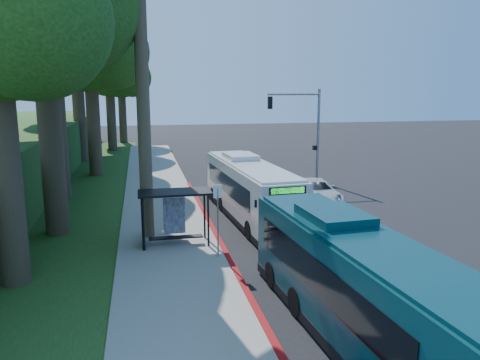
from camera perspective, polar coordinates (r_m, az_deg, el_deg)
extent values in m
plane|color=black|center=(25.77, 7.42, -4.80)|extent=(140.00, 140.00, 0.00)
cube|color=gray|center=(24.37, -9.06, -5.63)|extent=(4.50, 70.00, 0.12)
cube|color=maroon|center=(20.82, -2.04, -8.40)|extent=(0.25, 30.00, 0.13)
cube|color=#234719|center=(29.54, -20.74, -3.32)|extent=(8.00, 70.00, 0.06)
cube|color=black|center=(20.87, -7.98, -1.50)|extent=(3.20, 1.50, 0.10)
cube|color=black|center=(21.15, -11.82, -5.10)|extent=(0.06, 1.30, 2.20)
cube|color=navy|center=(21.85, -8.03, -4.31)|extent=(1.00, 0.12, 1.70)
cube|color=black|center=(21.32, -7.81, -6.94)|extent=(2.40, 0.40, 0.06)
cube|color=black|center=(21.72, -11.70, -4.66)|extent=(0.08, 0.08, 2.40)
cube|color=black|center=(21.90, -4.34, -4.33)|extent=(0.08, 0.08, 2.40)
cube|color=black|center=(20.57, -11.67, -5.55)|extent=(0.08, 0.08, 2.40)
cube|color=black|center=(20.76, -3.89, -5.19)|extent=(0.08, 0.08, 2.40)
cylinder|color=gray|center=(19.38, -2.71, -5.44)|extent=(0.06, 0.06, 3.00)
cube|color=white|center=(19.03, -2.75, -1.40)|extent=(0.35, 0.04, 0.55)
cylinder|color=gray|center=(36.03, 9.49, 5.33)|extent=(0.20, 0.20, 7.00)
cylinder|color=gray|center=(35.17, 6.57, 10.34)|extent=(4.00, 0.14, 0.14)
cube|color=black|center=(34.65, 3.68, 9.38)|extent=(0.30, 0.30, 0.90)
cube|color=black|center=(36.03, 9.07, 3.91)|extent=(0.25, 0.25, 0.35)
cylinder|color=#4C3F2D|center=(21.84, -11.74, 9.52)|extent=(0.60, 0.60, 13.00)
cylinder|color=#382B1E|center=(23.76, -22.14, 6.03)|extent=(1.10, 1.10, 10.50)
sphere|color=#123E11|center=(22.55, -19.46, 19.39)|extent=(5.60, 5.60, 5.60)
sphere|color=#123E11|center=(25.62, -25.78, 18.54)|extent=(5.20, 5.20, 5.20)
cylinder|color=#382B1E|center=(31.77, -21.59, 8.40)|extent=(1.18, 1.18, 11.90)
sphere|color=#123E11|center=(30.39, -18.95, 19.77)|extent=(7.00, 7.00, 7.00)
sphere|color=#123E11|center=(34.19, -24.94, 18.90)|extent=(6.50, 6.50, 6.50)
cylinder|color=#382B1E|center=(39.56, -17.47, 7.51)|extent=(1.06, 1.06, 9.80)
sphere|color=#123E11|center=(39.69, -17.99, 16.21)|extent=(8.40, 8.40, 8.40)
sphere|color=#123E11|center=(38.23, -15.49, 14.87)|extent=(5.88, 5.88, 5.88)
sphere|color=#123E11|center=(41.23, -19.81, 14.71)|extent=(5.46, 5.46, 5.46)
cylinder|color=#382B1E|center=(47.69, -19.08, 8.78)|extent=(1.14, 1.14, 11.20)
sphere|color=#123E11|center=(47.98, -19.62, 17.00)|extent=(9.60, 9.60, 9.60)
sphere|color=#123E11|center=(46.23, -17.30, 15.79)|extent=(6.72, 6.72, 6.72)
sphere|color=#123E11|center=(49.76, -21.28, 15.55)|extent=(6.24, 6.24, 6.24)
cylinder|color=#382B1E|center=(55.48, -15.46, 8.13)|extent=(1.02, 1.02, 9.10)
sphere|color=#123E11|center=(55.51, -15.77, 13.90)|extent=(8.00, 8.00, 8.00)
sphere|color=#123E11|center=(54.20, -14.05, 12.96)|extent=(5.60, 5.60, 5.60)
sphere|color=#123E11|center=(56.96, -17.08, 12.96)|extent=(5.20, 5.20, 5.20)
cylinder|color=#382B1E|center=(63.43, -14.14, 8.20)|extent=(0.98, 0.98, 8.40)
sphere|color=#123E11|center=(63.41, -14.37, 12.86)|extent=(7.00, 7.00, 7.00)
sphere|color=#123E11|center=(62.31, -13.05, 12.07)|extent=(4.90, 4.90, 4.90)
sphere|color=#123E11|center=(64.67, -15.41, 12.13)|extent=(4.55, 4.55, 4.55)
cylinder|color=#382B1E|center=(18.10, -26.72, 2.10)|extent=(1.02, 1.02, 9.10)
sphere|color=#123E11|center=(16.69, -24.08, 17.37)|extent=(5.04, 5.04, 5.04)
cube|color=silver|center=(25.42, 1.20, -1.11)|extent=(3.06, 11.23, 2.64)
cube|color=black|center=(25.74, 1.19, -4.08)|extent=(3.09, 11.29, 0.32)
cube|color=black|center=(25.80, 0.90, -0.35)|extent=(2.96, 8.80, 1.02)
cube|color=black|center=(20.31, 5.74, -3.68)|extent=(2.08, 0.24, 1.30)
cube|color=black|center=(30.58, -1.81, 1.53)|extent=(1.89, 0.23, 0.93)
cube|color=#19E533|center=(20.10, 5.80, -1.26)|extent=(1.54, 0.19, 0.26)
cube|color=silver|center=(25.17, 1.21, 1.93)|extent=(2.84, 10.66, 0.11)
cube|color=silver|center=(26.90, 0.06, 2.86)|extent=(1.80, 2.41, 0.32)
cylinder|color=black|center=(22.13, 1.22, -6.13)|extent=(0.34, 0.94, 0.93)
cylinder|color=black|center=(22.82, 6.39, -5.66)|extent=(0.34, 0.94, 0.93)
cylinder|color=black|center=(29.39, -3.21, -1.81)|extent=(0.34, 0.94, 0.93)
cylinder|color=black|center=(29.92, 0.79, -1.56)|extent=(0.34, 0.94, 0.93)
cube|color=#0A333B|center=(13.48, 14.87, -12.63)|extent=(3.11, 11.39, 2.67)
cube|color=black|center=(14.09, 14.58, -17.81)|extent=(3.13, 11.45, 0.33)
cube|color=black|center=(13.75, 13.92, -10.93)|extent=(3.00, 8.92, 1.03)
cube|color=black|center=(18.10, 5.92, -5.13)|extent=(1.92, 0.23, 0.94)
cube|color=#0A333B|center=(13.00, 15.18, -7.03)|extent=(2.88, 10.82, 0.11)
cube|color=#0A333B|center=(14.52, 11.42, -4.29)|extent=(1.82, 2.45, 0.33)
cylinder|color=black|center=(17.08, 4.01, -11.45)|extent=(0.34, 0.95, 0.94)
cylinder|color=black|center=(17.88, 10.68, -10.56)|extent=(0.34, 0.95, 0.94)
imported|color=silver|center=(29.04, 9.14, -1.49)|extent=(3.14, 5.73, 1.52)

